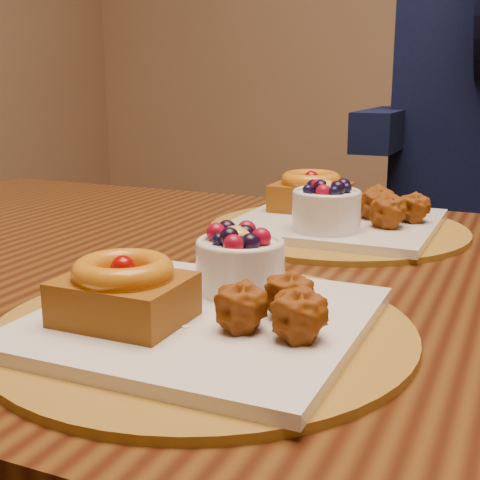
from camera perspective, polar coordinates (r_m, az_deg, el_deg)
name	(u,v)px	position (r m, az deg, el deg)	size (l,w,h in m)	color
dining_table	(285,331)	(0.82, 3.90, -7.76)	(1.60, 0.90, 0.76)	#321409
place_setting_near	(202,307)	(0.60, -3.23, -5.71)	(0.38, 0.38, 0.08)	brown
place_setting_far	(335,215)	(0.99, 8.08, 2.15)	(0.38, 0.38, 0.09)	brown
chair_far	(454,279)	(1.82, 17.78, -3.22)	(0.43, 0.43, 0.84)	black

